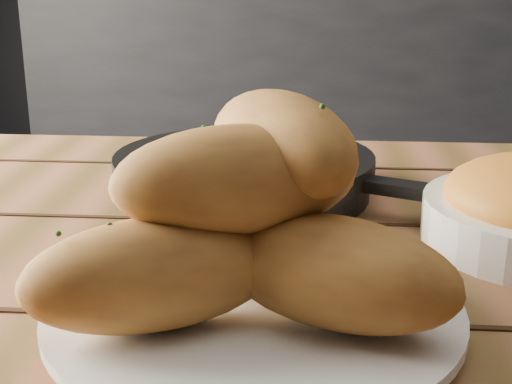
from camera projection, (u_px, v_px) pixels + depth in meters
name	position (u px, v px, depth m)	size (l,w,h in m)	color
counter	(434.00, 120.00, 2.60)	(2.80, 0.60, 0.90)	black
table	(219.00, 364.00, 0.62)	(1.50, 0.89, 0.75)	#9A5A39
plate	(254.00, 313.00, 0.49)	(0.28, 0.28, 0.02)	white
bread_rolls	(251.00, 218.00, 0.47)	(0.29, 0.25, 0.14)	#BD7F34
skillet	(246.00, 174.00, 0.76)	(0.39, 0.28, 0.05)	black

